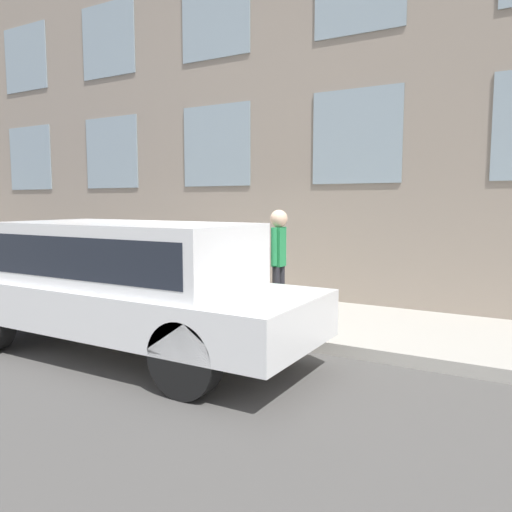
% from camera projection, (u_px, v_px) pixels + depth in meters
% --- Properties ---
extents(ground_plane, '(80.00, 80.00, 0.00)m').
position_uv_depth(ground_plane, '(201.00, 334.00, 7.60)').
color(ground_plane, '#514F4C').
extents(sidewalk, '(2.64, 60.00, 0.16)m').
position_uv_depth(sidewalk, '(246.00, 312.00, 8.73)').
color(sidewalk, '#B2ADA3').
rests_on(sidewalk, ground_plane).
extents(building_facade, '(0.33, 40.00, 11.44)m').
position_uv_depth(building_facade, '(285.00, 4.00, 9.38)').
color(building_facade, gray).
rests_on(building_facade, ground_plane).
extents(fire_hydrant, '(0.31, 0.43, 0.75)m').
position_uv_depth(fire_hydrant, '(233.00, 296.00, 7.79)').
color(fire_hydrant, gold).
rests_on(fire_hydrant, sidewalk).
extents(person, '(0.42, 0.28, 1.72)m').
position_uv_depth(person, '(279.00, 253.00, 7.91)').
color(person, '#232328').
rests_on(person, sidewalk).
extents(parked_truck_white_near, '(1.80, 5.36, 1.75)m').
position_uv_depth(parked_truck_white_near, '(124.00, 278.00, 6.50)').
color(parked_truck_white_near, black).
rests_on(parked_truck_white_near, ground_plane).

